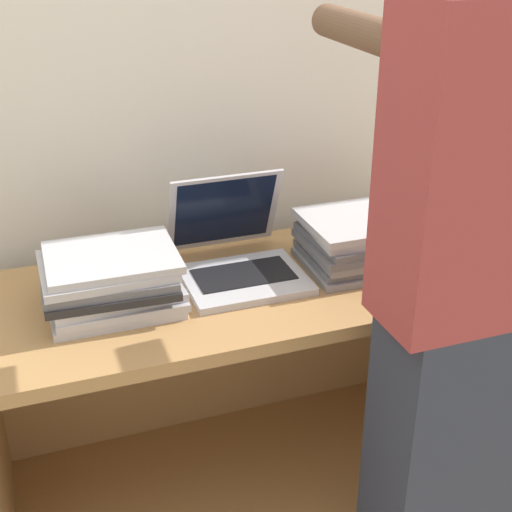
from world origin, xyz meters
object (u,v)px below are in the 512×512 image
object	(u,v)px
laptop_stack_right	(363,240)
laptop_open	(238,256)
person	(469,297)
laptop_stack_left	(111,281)

from	to	relation	value
laptop_stack_right	laptop_open	bearing A→B (deg)	170.80
laptop_open	person	xyz separation A→B (m)	(0.32, -0.56, 0.11)
laptop_open	person	bearing A→B (deg)	-60.10
laptop_stack_left	laptop_stack_right	xyz separation A→B (m)	(0.69, 0.00, 0.00)
laptop_open	laptop_stack_right	distance (m)	0.35
laptop_stack_left	person	bearing A→B (deg)	-36.94
laptop_open	laptop_stack_right	xyz separation A→B (m)	(0.35, -0.06, 0.02)
laptop_open	laptop_stack_left	distance (m)	0.35
laptop_stack_left	person	world-z (taller)	person
person	laptop_open	bearing A→B (deg)	119.90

